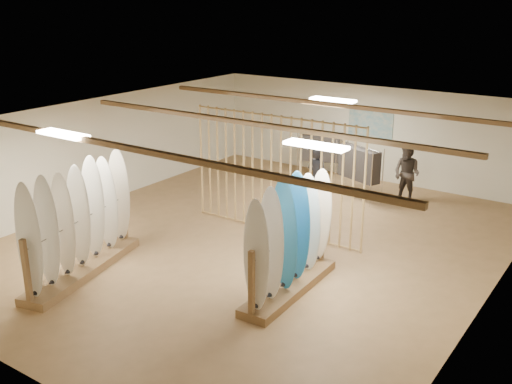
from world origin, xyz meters
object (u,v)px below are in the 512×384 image
Objects in this scene: shopper_a at (317,174)px; clothing_rack_b at (359,164)px; rack_right at (290,254)px; rack_left at (81,238)px; shopper_b at (407,170)px; clothing_rack_a at (320,148)px.

clothing_rack_b is at bearing -98.99° from shopper_a.
rack_right reaches higher than shopper_a.
rack_left is 8.64m from shopper_b.
clothing_rack_a is 0.72× the size of shopper_a.
clothing_rack_a is at bearing 112.47° from rack_right.
shopper_a is at bearing -84.35° from clothing_rack_a.
rack_right is at bearing 123.51° from shopper_a.
clothing_rack_b is at bearing 100.68° from rack_right.
clothing_rack_b is 0.85× the size of shopper_b.
shopper_a reaches higher than clothing_rack_b.
rack_left is 2.36× the size of clothing_rack_a.
shopper_a reaches higher than shopper_b.
clothing_rack_b reaches higher than clothing_rack_a.
clothing_rack_b is (2.53, 7.34, 0.22)m from rack_left.
rack_left is 7.76m from clothing_rack_b.
shopper_b is (3.03, -0.73, -0.01)m from clothing_rack_a.
rack_right is 4.62m from shopper_a.
rack_right reaches higher than clothing_rack_a.
shopper_b is at bearing 88.88° from rack_right.
shopper_b is at bearing -121.23° from shopper_a.
rack_left reaches higher than shopper_a.
rack_left is at bearing -101.95° from shopper_b.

